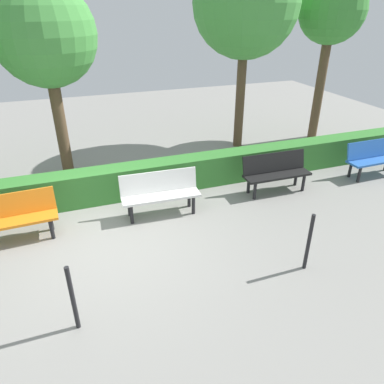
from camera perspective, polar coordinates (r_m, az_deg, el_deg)
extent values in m
plane|color=gray|center=(6.63, -13.70, -7.72)|extent=(23.58, 23.58, 0.00)
cube|color=blue|center=(9.73, 27.23, 4.52)|extent=(1.45, 0.43, 0.05)
cube|color=blue|center=(9.77, 26.76, 6.21)|extent=(1.45, 0.15, 0.42)
cylinder|color=black|center=(9.32, 25.14, 2.54)|extent=(0.07, 0.07, 0.39)
cylinder|color=black|center=(9.51, 23.93, 3.29)|extent=(0.07, 0.07, 0.39)
cube|color=black|center=(8.12, 13.45, 2.65)|extent=(1.53, 0.45, 0.05)
cube|color=black|center=(8.17, 12.96, 4.68)|extent=(1.52, 0.17, 0.42)
cylinder|color=black|center=(8.42, 17.36, 1.40)|extent=(0.07, 0.07, 0.39)
cylinder|color=black|center=(8.64, 16.25, 2.25)|extent=(0.07, 0.07, 0.39)
cylinder|color=black|center=(7.81, 10.00, 0.17)|extent=(0.07, 0.07, 0.39)
cylinder|color=black|center=(8.05, 9.02, 1.11)|extent=(0.07, 0.07, 0.39)
cube|color=white|center=(7.05, -4.97, -0.68)|extent=(1.56, 0.49, 0.05)
cube|color=white|center=(7.11, -5.38, 1.68)|extent=(1.55, 0.18, 0.42)
cylinder|color=black|center=(7.16, 0.22, -2.09)|extent=(0.07, 0.07, 0.39)
cylinder|color=black|center=(7.41, -0.46, -0.98)|extent=(0.07, 0.07, 0.39)
cylinder|color=black|center=(6.95, -9.63, -3.55)|extent=(0.07, 0.07, 0.39)
cylinder|color=black|center=(7.21, -9.98, -2.36)|extent=(0.07, 0.07, 0.39)
cube|color=orange|center=(6.97, -26.17, -4.13)|extent=(1.38, 0.48, 0.05)
cube|color=orange|center=(7.02, -26.54, -1.72)|extent=(1.36, 0.16, 0.42)
cylinder|color=black|center=(6.90, -21.49, -5.54)|extent=(0.07, 0.07, 0.39)
cylinder|color=black|center=(7.16, -21.62, -4.30)|extent=(0.07, 0.07, 0.39)
cube|color=#387F33|center=(7.95, -6.83, 2.22)|extent=(19.58, 0.51, 0.71)
cylinder|color=brown|center=(11.72, 19.70, 15.39)|extent=(0.27, 0.27, 3.09)
sphere|color=#3D8C38|center=(11.51, 21.51, 25.49)|extent=(1.81, 1.81, 1.81)
cylinder|color=brown|center=(10.47, 7.72, 15.04)|extent=(0.26, 0.26, 2.97)
sphere|color=#479942|center=(10.22, 8.63, 27.70)|extent=(2.72, 2.72, 2.72)
cylinder|color=brown|center=(8.88, -20.23, 9.92)|extent=(0.26, 0.26, 2.57)
sphere|color=#479942|center=(8.54, -22.49, 22.23)|extent=(2.14, 2.14, 2.14)
cylinder|color=black|center=(5.87, 18.14, -7.64)|extent=(0.06, 0.06, 1.00)
cylinder|color=black|center=(4.91, -18.51, -15.82)|extent=(0.06, 0.06, 1.00)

